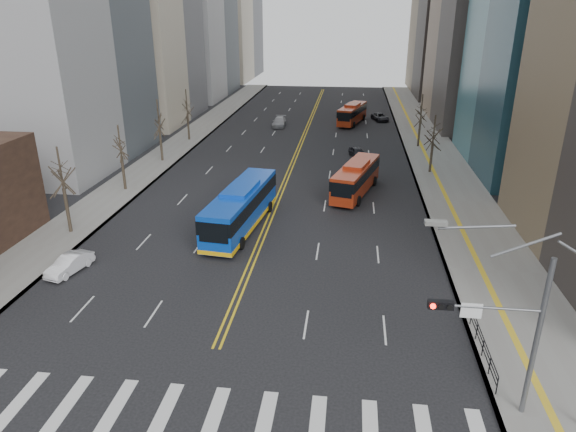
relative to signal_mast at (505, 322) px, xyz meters
The scene contains 15 objects.
ground 14.73m from the signal_mast, behind, with size 220.00×220.00×0.00m, color black.
sidewalk_right 43.43m from the signal_mast, 85.04° to the left, with size 7.00×130.00×0.15m, color gray.
sidewalk_left 52.80m from the signal_mast, 125.14° to the left, with size 5.00×130.00×0.15m, color gray.
crosswalk 14.73m from the signal_mast, behind, with size 26.70×4.00×0.01m.
centerline 54.98m from the signal_mast, 104.56° to the left, with size 0.55×100.00×0.01m.
signal_mast is the anchor object (origin of this frame).
pedestrian_railing 5.71m from the signal_mast, 82.40° to the left, with size 0.06×6.06×1.02m.
street_trees 38.71m from the signal_mast, 122.76° to the left, with size 35.20×47.20×7.60m.
blue_bus 25.54m from the signal_mast, 128.59° to the left, with size 4.14×13.02×3.71m.
red_bus_near 30.58m from the signal_mast, 101.75° to the left, with size 4.99×10.54×3.28m.
red_bus_far 65.05m from the signal_mast, 96.00° to the left, with size 4.83×10.40×3.24m.
car_white 28.59m from the signal_mast, 158.27° to the left, with size 1.32×3.80×1.25m, color white.
car_dark_mid 44.52m from the signal_mast, 97.76° to the left, with size 1.47×3.65×1.24m, color black.
car_silver 63.89m from the signal_mast, 106.69° to the left, with size 1.99×4.89×1.42m, color #9D9DA2.
car_dark_far 67.75m from the signal_mast, 91.80° to the left, with size 2.05×4.44×1.23m, color black.
Camera 1 is at (6.78, -17.73, 17.30)m, focal length 32.00 mm.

